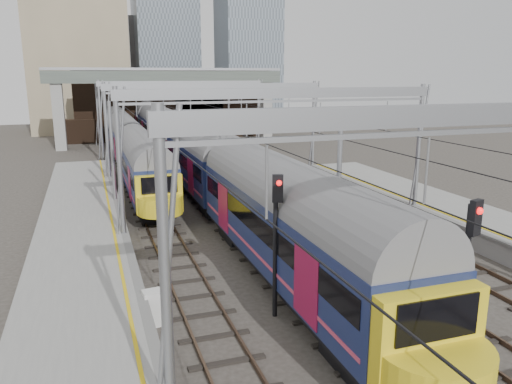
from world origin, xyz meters
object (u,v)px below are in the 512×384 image
object	(u,v)px
train_main	(177,142)
train_second	(121,131)
signal_near_centre	(466,270)
signal_near_left	(276,230)
relay_cabinet	(153,308)

from	to	relation	value
train_main	train_second	bearing A→B (deg)	106.89
train_main	signal_near_centre	xyz separation A→B (m)	(2.01, -34.13, 0.67)
signal_near_left	relay_cabinet	bearing A→B (deg)	-169.95
train_main	train_second	size ratio (longest dim) A/B	1.16
train_second	signal_near_left	xyz separation A→B (m)	(2.44, -42.11, 0.88)
train_main	signal_near_left	distance (m)	28.98
train_second	signal_near_left	bearing A→B (deg)	-86.68
signal_near_centre	relay_cabinet	size ratio (longest dim) A/B	4.18
train_second	signal_near_left	distance (m)	42.19
signal_near_left	signal_near_centre	distance (m)	6.30
relay_cabinet	signal_near_centre	bearing A→B (deg)	-43.93
train_main	train_second	xyz separation A→B (m)	(-4.00, 13.17, -0.26)
signal_near_left	signal_near_centre	world-z (taller)	signal_near_centre
signal_near_left	signal_near_centre	xyz separation A→B (m)	(3.56, -5.19, 0.05)
signal_near_centre	train_second	bearing A→B (deg)	79.23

